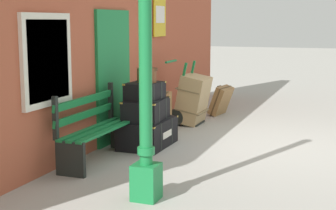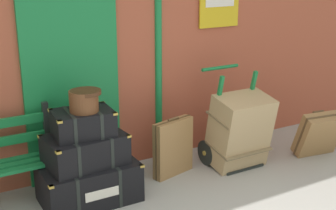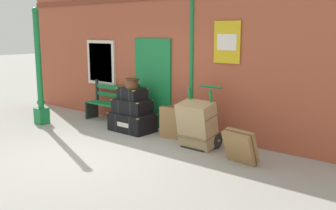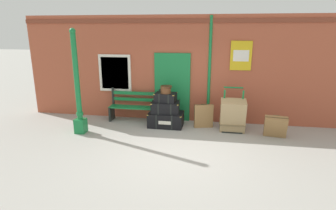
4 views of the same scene
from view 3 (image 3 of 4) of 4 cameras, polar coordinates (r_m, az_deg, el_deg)
The scene contains 12 objects.
ground_plane at distance 7.42m, azimuth -12.07°, elevation -7.21°, with size 60.00×60.00×0.00m, color #A3A099.
brick_facade at distance 8.93m, azimuth 0.65°, elevation 6.55°, with size 10.40×0.35×3.20m.
lamp_post at distance 9.95m, azimuth -18.38°, elevation 3.33°, with size 0.28×0.28×2.82m.
platform_bench at distance 9.85m, azimuth -8.13°, elevation 0.08°, with size 1.60×0.43×1.01m.
steamer_trunk_base at distance 8.93m, azimuth -5.28°, elevation -2.52°, with size 1.02×0.66×0.43m.
steamer_trunk_middle at distance 8.87m, azimuth -5.32°, elevation -0.16°, with size 0.85×0.60×0.33m.
steamer_trunk_top at distance 8.84m, azimuth -5.28°, elevation 1.70°, with size 0.64×0.49×0.27m.
round_hatbox at distance 8.77m, azimuth -5.37°, elevation 3.31°, with size 0.33×0.31×0.22m.
porters_trolley at distance 7.76m, azimuth 5.05°, elevation -4.11°, with size 0.71×0.62×1.19m.
large_brown_trunk at distance 7.57m, azimuth 4.32°, elevation -2.91°, with size 0.70×0.59×0.95m.
suitcase_olive at distance 8.25m, azimuth 0.60°, elevation -2.66°, with size 0.56×0.25×0.72m.
suitcase_brown at distance 6.84m, azimuth 10.59°, elevation -6.04°, with size 0.62×0.45×0.61m.
Camera 3 is at (5.59, -4.32, 2.28)m, focal length 41.38 mm.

